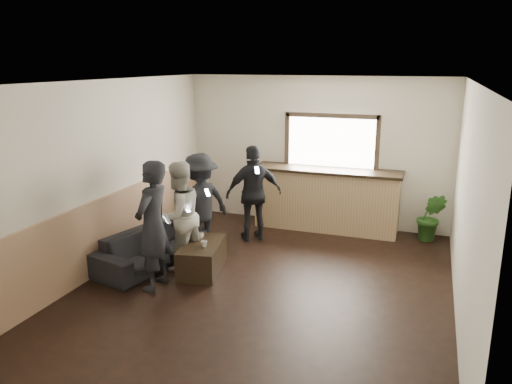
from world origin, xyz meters
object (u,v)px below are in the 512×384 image
at_px(person_b, 179,216).
at_px(person_d, 254,193).
at_px(potted_plant, 431,217).
at_px(cup_a, 200,236).
at_px(cup_b, 204,244).
at_px(person_c, 200,203).
at_px(person_a, 153,226).
at_px(sofa, 153,247).
at_px(bar_counter, 327,196).
at_px(coffee_table, 202,257).

distance_m(person_b, person_d, 1.68).
height_order(potted_plant, person_d, person_d).
height_order(cup_a, person_b, person_b).
height_order(cup_b, person_b, person_b).
xyz_separation_m(cup_b, person_c, (-0.47, 0.86, 0.34)).
xyz_separation_m(cup_a, person_a, (-0.26, -0.90, 0.42)).
relative_size(sofa, person_a, 1.06).
relative_size(cup_b, person_a, 0.05).
bearing_deg(person_a, potted_plant, 132.06).
bearing_deg(cup_a, person_c, 114.22).
xyz_separation_m(potted_plant, person_c, (-3.56, -1.76, 0.39)).
height_order(person_a, person_d, person_a).
distance_m(potted_plant, person_c, 3.99).
bearing_deg(bar_counter, person_c, -133.39).
height_order(coffee_table, cup_a, cup_a).
relative_size(person_c, person_d, 0.98).
xyz_separation_m(cup_a, person_c, (-0.26, 0.57, 0.34)).
bearing_deg(bar_counter, cup_b, -115.02).
distance_m(bar_counter, potted_plant, 1.86).
bearing_deg(coffee_table, person_c, 116.43).
xyz_separation_m(bar_counter, person_a, (-1.71, -3.28, 0.26)).
height_order(coffee_table, person_a, person_a).
height_order(bar_counter, person_b, bar_counter).
distance_m(cup_b, person_c, 1.04).
height_order(cup_b, person_a, person_a).
bearing_deg(cup_a, bar_counter, 58.56).
bearing_deg(coffee_table, cup_a, 122.99).
relative_size(person_a, person_d, 1.07).
bearing_deg(person_a, coffee_table, 152.58).
relative_size(coffee_table, potted_plant, 1.13).
distance_m(cup_a, person_d, 1.48).
relative_size(bar_counter, person_a, 1.50).
distance_m(cup_b, potted_plant, 4.06).
xyz_separation_m(coffee_table, cup_a, (-0.11, 0.18, 0.26)).
xyz_separation_m(person_b, person_d, (0.64, 1.55, 0.01)).
bearing_deg(person_b, coffee_table, 113.42).
bearing_deg(bar_counter, person_d, -137.14).
bearing_deg(person_a, person_b, 179.85).
distance_m(bar_counter, sofa, 3.38).
distance_m(person_c, person_d, 1.03).
relative_size(coffee_table, person_d, 0.58).
relative_size(cup_b, person_c, 0.06).
relative_size(bar_counter, sofa, 1.42).
bearing_deg(person_b, sofa, -62.23).
distance_m(cup_a, cup_b, 0.36).
bearing_deg(potted_plant, person_b, -144.88).
bearing_deg(bar_counter, coffee_table, -117.67).
bearing_deg(person_b, cup_a, 148.04).
relative_size(bar_counter, person_d, 1.61).
relative_size(bar_counter, person_b, 1.64).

